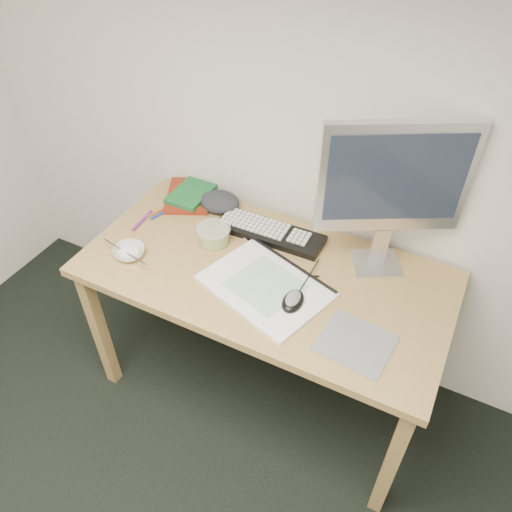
# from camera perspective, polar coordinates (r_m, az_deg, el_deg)

# --- Properties ---
(desk) EXTENTS (1.40, 0.70, 0.75)m
(desk) POSITION_cam_1_polar(r_m,az_deg,el_deg) (1.95, 0.92, -3.38)
(desk) COLOR tan
(desk) RESTS_ON ground
(mousepad) EXTENTS (0.25, 0.23, 0.00)m
(mousepad) POSITION_cam_1_polar(r_m,az_deg,el_deg) (1.69, 11.36, -9.72)
(mousepad) COLOR slate
(mousepad) RESTS_ON desk
(sketchpad) EXTENTS (0.52, 0.44, 0.01)m
(sketchpad) POSITION_cam_1_polar(r_m,az_deg,el_deg) (1.83, 1.07, -3.46)
(sketchpad) COLOR white
(sketchpad) RESTS_ON desk
(keyboard) EXTENTS (0.45, 0.15, 0.03)m
(keyboard) POSITION_cam_1_polar(r_m,az_deg,el_deg) (2.04, 1.61, 2.69)
(keyboard) COLOR black
(keyboard) RESTS_ON desk
(monitor) EXTENTS (0.47, 0.28, 0.60)m
(monitor) POSITION_cam_1_polar(r_m,az_deg,el_deg) (1.75, 15.45, 8.07)
(monitor) COLOR silver
(monitor) RESTS_ON desk
(mouse) EXTENTS (0.08, 0.12, 0.04)m
(mouse) POSITION_cam_1_polar(r_m,az_deg,el_deg) (1.75, 4.26, -4.87)
(mouse) COLOR black
(mouse) RESTS_ON sketchpad
(rice_bowl) EXTENTS (0.13, 0.13, 0.04)m
(rice_bowl) POSITION_cam_1_polar(r_m,az_deg,el_deg) (2.00, -14.26, 0.41)
(rice_bowl) COLOR silver
(rice_bowl) RESTS_ON desk
(chopsticks) EXTENTS (0.24, 0.06, 0.02)m
(chopsticks) POSITION_cam_1_polar(r_m,az_deg,el_deg) (1.98, -14.77, 0.49)
(chopsticks) COLOR silver
(chopsticks) RESTS_ON rice_bowl
(fruit_tub) EXTENTS (0.14, 0.14, 0.07)m
(fruit_tub) POSITION_cam_1_polar(r_m,az_deg,el_deg) (2.01, -4.85, 2.44)
(fruit_tub) COLOR #CED34A
(fruit_tub) RESTS_ON desk
(book_red) EXTENTS (0.28, 0.31, 0.03)m
(book_red) POSITION_cam_1_polar(r_m,az_deg,el_deg) (2.27, -7.64, 6.85)
(book_red) COLOR maroon
(book_red) RESTS_ON desk
(book_green) EXTENTS (0.15, 0.21, 0.02)m
(book_green) POSITION_cam_1_polar(r_m,az_deg,el_deg) (2.24, -7.46, 7.09)
(book_green) COLOR #18602A
(book_green) RESTS_ON book_red
(cloth_lump) EXTENTS (0.16, 0.14, 0.06)m
(cloth_lump) POSITION_cam_1_polar(r_m,az_deg,el_deg) (2.19, -4.17, 6.17)
(cloth_lump) COLOR #2A2B32
(cloth_lump) RESTS_ON desk
(pencil_pink) EXTENTS (0.17, 0.11, 0.01)m
(pencil_pink) POSITION_cam_1_polar(r_m,az_deg,el_deg) (1.97, 0.06, 0.52)
(pencil_pink) COLOR pink
(pencil_pink) RESTS_ON desk
(pencil_tan) EXTENTS (0.18, 0.09, 0.01)m
(pencil_tan) POSITION_cam_1_polar(r_m,az_deg,el_deg) (1.89, 1.16, -1.71)
(pencil_tan) COLOR #A67C57
(pencil_tan) RESTS_ON desk
(pencil_black) EXTENTS (0.16, 0.08, 0.01)m
(pencil_black) POSITION_cam_1_polar(r_m,az_deg,el_deg) (1.88, 4.57, -2.22)
(pencil_black) COLOR black
(pencil_black) RESTS_ON desk
(marker_blue) EXTENTS (0.05, 0.13, 0.01)m
(marker_blue) POSITION_cam_1_polar(r_m,az_deg,el_deg) (2.20, -10.60, 4.92)
(marker_blue) COLOR #1B3B95
(marker_blue) RESTS_ON desk
(marker_orange) EXTENTS (0.05, 0.11, 0.01)m
(marker_orange) POSITION_cam_1_polar(r_m,az_deg,el_deg) (2.20, -11.42, 4.89)
(marker_orange) COLOR #CC5F18
(marker_orange) RESTS_ON desk
(marker_purple) EXTENTS (0.02, 0.14, 0.01)m
(marker_purple) POSITION_cam_1_polar(r_m,az_deg,el_deg) (2.17, -12.86, 4.00)
(marker_purple) COLOR #6B2589
(marker_purple) RESTS_ON desk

